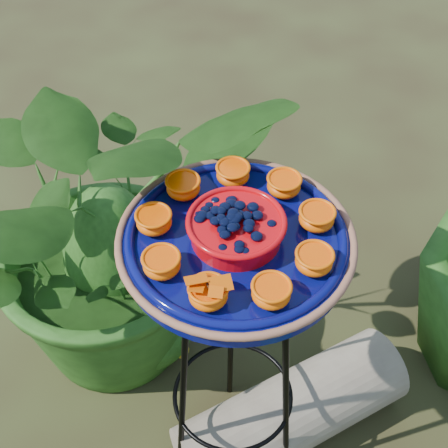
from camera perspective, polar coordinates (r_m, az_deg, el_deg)
The scene contains 4 objects.
tripod_stand at distance 1.42m, azimuth 0.89°, elevation -11.19°, with size 0.36×0.36×0.83m.
feeder_dish at distance 1.13m, azimuth 1.10°, elevation -1.28°, with size 0.51×0.51×0.10m.
driftwood_log at distance 1.80m, azimuth 6.23°, elevation -16.70°, with size 0.21×0.21×0.64m, color gray.
shrub_back_left at distance 1.71m, azimuth -10.61°, elevation 0.03°, with size 0.89×0.77×0.99m, color #1E4612.
Camera 1 is at (0.11, -0.60, 1.71)m, focal length 50.00 mm.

